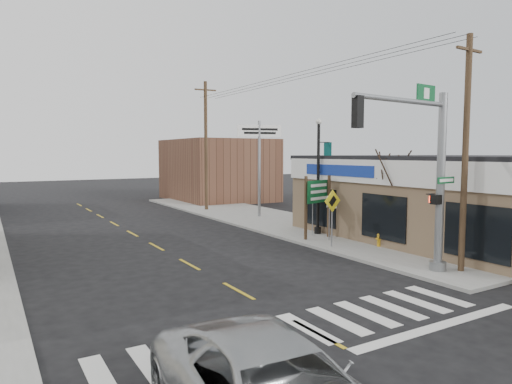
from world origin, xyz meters
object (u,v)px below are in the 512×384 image
fire_hydrant (379,239)px  dance_center_sign (259,144)px  utility_pole_far (206,144)px  traffic_signal_pole (427,163)px  utility_pole_near (465,152)px  lamp_post (319,167)px  guide_sign (318,198)px  bare_tree (394,157)px

fire_hydrant → dance_center_sign: bearing=87.5°
fire_hydrant → dance_center_sign: 12.19m
dance_center_sign → utility_pole_far: bearing=123.9°
utility_pole_far → traffic_signal_pole: bearing=-88.8°
utility_pole_near → lamp_post: bearing=84.3°
guide_sign → lamp_post: bearing=32.8°
guide_sign → bare_tree: size_ratio=0.61×
dance_center_sign → utility_pole_far: size_ratio=0.67×
utility_pole_far → bare_tree: bearing=-81.0°
lamp_post → dance_center_sign: 7.42m
guide_sign → utility_pole_far: utility_pole_far is taller
lamp_post → utility_pole_far: 12.55m
traffic_signal_pole → utility_pole_near: (1.43, -0.48, 0.40)m
guide_sign → utility_pole_far: (0.13, 13.50, 2.87)m
guide_sign → utility_pole_far: size_ratio=0.33×
guide_sign → dance_center_sign: (1.63, 8.30, 2.83)m
lamp_post → utility_pole_far: bearing=112.4°
traffic_signal_pole → utility_pole_far: 20.69m
lamp_post → bare_tree: size_ratio=1.17×
lamp_post → utility_pole_near: utility_pole_near is taller
guide_sign → bare_tree: (1.56, -3.36, 2.04)m
utility_pole_near → fire_hydrant: bearing=79.0°
dance_center_sign → traffic_signal_pole: bearing=-81.7°
lamp_post → dance_center_sign: size_ratio=0.94×
guide_sign → dance_center_sign: bearing=62.2°
traffic_signal_pole → bare_tree: bearing=51.0°
utility_pole_near → traffic_signal_pole: bearing=158.5°
traffic_signal_pole → dance_center_sign: bearing=75.0°
dance_center_sign → utility_pole_near: 15.97m
dance_center_sign → utility_pole_far: 5.41m
bare_tree → utility_pole_near: bearing=-104.1°
utility_pole_near → utility_pole_far: size_ratio=0.88×
bare_tree → utility_pole_near: 4.40m
traffic_signal_pole → dance_center_sign: size_ratio=1.03×
lamp_post → dance_center_sign: dance_center_sign is taller
guide_sign → lamp_post: size_ratio=0.52×
guide_sign → utility_pole_near: (0.48, -7.62, 2.28)m
dance_center_sign → bare_tree: (-0.07, -11.66, -0.79)m
guide_sign → dance_center_sign: 8.92m
guide_sign → utility_pole_near: bearing=-103.1°
lamp_post → utility_pole_near: size_ratio=0.72×
fire_hydrant → utility_pole_far: 17.15m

